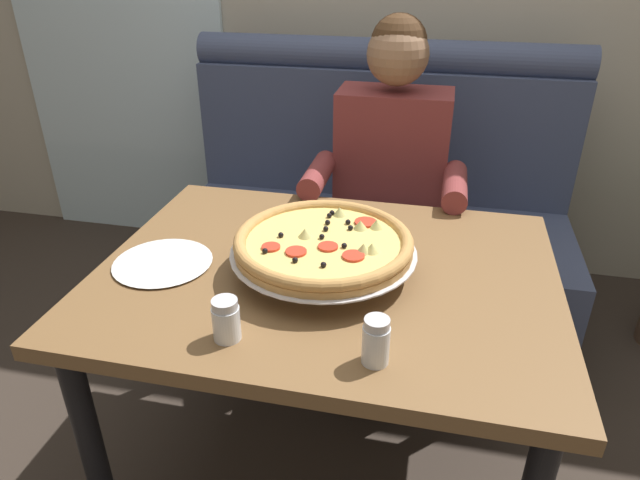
# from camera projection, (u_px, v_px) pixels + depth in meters

# --- Properties ---
(ground_plane) EXTENTS (16.00, 16.00, 0.00)m
(ground_plane) POSITION_uv_depth(u_px,v_px,m) (325.00, 465.00, 1.80)
(ground_plane) COLOR #382D26
(booth_bench) EXTENTS (1.61, 0.78, 1.13)m
(booth_bench) POSITION_uv_depth(u_px,v_px,m) (371.00, 227.00, 2.40)
(booth_bench) COLOR #424C6B
(booth_bench) RESTS_ON ground_plane
(dining_table) EXTENTS (1.17, 0.90, 0.73)m
(dining_table) POSITION_uv_depth(u_px,v_px,m) (326.00, 298.00, 1.50)
(dining_table) COLOR brown
(dining_table) RESTS_ON ground_plane
(diner_main) EXTENTS (0.54, 0.64, 1.27)m
(diner_main) POSITION_uv_depth(u_px,v_px,m) (387.00, 185.00, 2.01)
(diner_main) COLOR #2D3342
(diner_main) RESTS_ON ground_plane
(pizza) EXTENTS (0.47, 0.47, 0.11)m
(pizza) POSITION_uv_depth(u_px,v_px,m) (324.00, 244.00, 1.41)
(pizza) COLOR silver
(pizza) RESTS_ON dining_table
(shaker_parmesan) EXTENTS (0.06, 0.06, 0.10)m
(shaker_parmesan) POSITION_uv_depth(u_px,v_px,m) (376.00, 344.00, 1.12)
(shaker_parmesan) COLOR white
(shaker_parmesan) RESTS_ON dining_table
(shaker_pepper_flakes) EXTENTS (0.06, 0.06, 0.10)m
(shaker_pepper_flakes) POSITION_uv_depth(u_px,v_px,m) (226.00, 322.00, 1.19)
(shaker_pepper_flakes) COLOR white
(shaker_pepper_flakes) RESTS_ON dining_table
(plate_near_left) EXTENTS (0.26, 0.26, 0.02)m
(plate_near_left) POSITION_uv_depth(u_px,v_px,m) (163.00, 261.00, 1.47)
(plate_near_left) COLOR white
(plate_near_left) RESTS_ON dining_table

